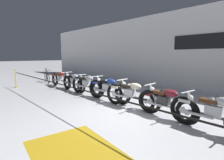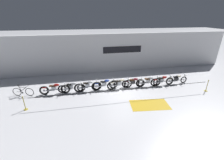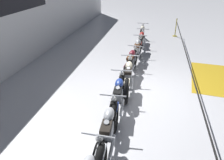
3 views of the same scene
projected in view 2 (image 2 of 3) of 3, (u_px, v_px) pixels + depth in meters
name	position (u px, v px, depth m)	size (l,w,h in m)	color
ground_plane	(122.00, 92.00, 12.79)	(120.00, 120.00, 0.00)	silver
back_wall	(111.00, 53.00, 16.55)	(28.00, 0.29, 4.20)	white
motorcycle_red_0	(55.00, 89.00, 12.23)	(2.45, 0.62, 0.96)	black
motorcycle_silver_1	(72.00, 87.00, 12.52)	(2.28, 0.62, 0.93)	black
motorcycle_silver_2	(88.00, 86.00, 12.68)	(2.34, 0.62, 0.97)	black
motorcycle_blue_3	(105.00, 85.00, 12.97)	(2.35, 0.62, 0.97)	black
motorcycle_cream_4	(120.00, 84.00, 13.11)	(2.32, 0.62, 0.97)	black
motorcycle_maroon_5	(134.00, 82.00, 13.42)	(2.13, 0.62, 0.92)	black
motorcycle_silver_6	(149.00, 82.00, 13.57)	(2.38, 0.62, 0.96)	black
motorcycle_red_7	(162.00, 81.00, 13.75)	(2.27, 0.62, 0.95)	black
motorcycle_cream_8	(177.00, 79.00, 14.09)	(2.21, 0.62, 0.90)	black
bicycle	(23.00, 92.00, 12.00)	(1.68, 0.54, 0.95)	black
stanchion_far_left	(106.00, 92.00, 11.05)	(14.17, 0.28, 1.05)	gold
stanchion_mid_left	(207.00, 87.00, 12.74)	(0.28, 0.28, 1.05)	gold
floor_banner	(150.00, 105.00, 10.92)	(2.78, 1.49, 0.01)	#B78E19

